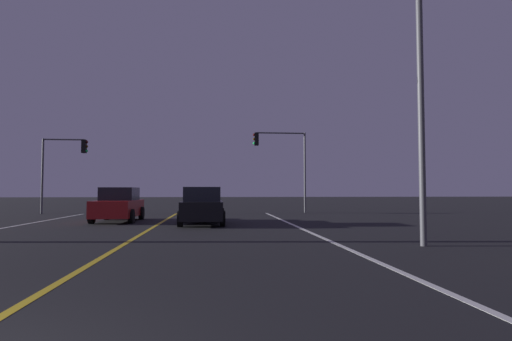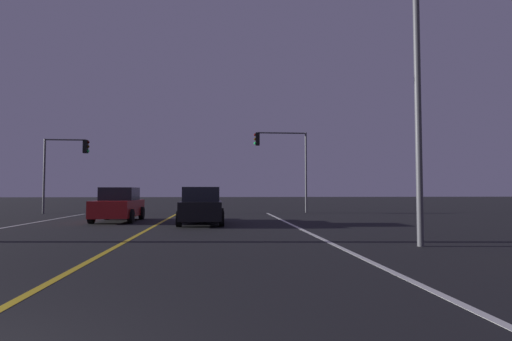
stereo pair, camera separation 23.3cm
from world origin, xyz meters
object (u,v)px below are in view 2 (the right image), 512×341
traffic_light_near_right (281,153)px  traffic_light_near_left (67,158)px  car_lead_same_lane (202,206)px  car_oncoming (119,205)px  street_lamp_right_near (400,48)px

traffic_light_near_right → traffic_light_near_left: traffic_light_near_right is taller
car_lead_same_lane → car_oncoming: 4.77m
car_lead_same_lane → car_oncoming: bearing=62.5°
car_lead_same_lane → traffic_light_near_right: 11.56m
street_lamp_right_near → traffic_light_near_right: bearing=-87.7°
car_oncoming → car_lead_same_lane: bearing=62.5°
traffic_light_near_left → traffic_light_near_right: bearing=0.0°
car_lead_same_lane → traffic_light_near_left: traffic_light_near_left is taller
car_oncoming → traffic_light_near_right: (9.37, 7.57, 3.41)m
traffic_light_near_left → street_lamp_right_near: size_ratio=0.57×
traffic_light_near_left → car_oncoming: bearing=-55.2°
traffic_light_near_left → street_lamp_right_near: (15.35, -17.90, 1.78)m
traffic_light_near_right → car_lead_same_lane: bearing=62.3°
car_lead_same_lane → traffic_light_near_right: size_ratio=0.76×
traffic_light_near_right → car_oncoming: bearing=38.9°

